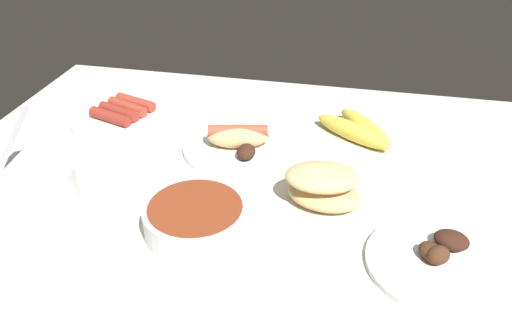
{
  "coord_description": "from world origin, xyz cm",
  "views": [
    {
      "loc": [
        -17.59,
        76.74,
        53.54
      ],
      "look_at": [
        -1.01,
        -0.41,
        3.0
      ],
      "focal_mm": 35.94,
      "sensor_mm": 36.0,
      "label": 1
    }
  ],
  "objects_px": {
    "bread_stack": "(323,186)",
    "banana_bunch": "(358,129)",
    "plate_hotdog_assembled": "(239,143)",
    "bowl_coleslaw": "(28,186)",
    "plate_grilled_meat": "(439,260)",
    "bowl_chili": "(196,218)",
    "plate_sausages": "(124,114)"
  },
  "relations": [
    {
      "from": "plate_grilled_meat",
      "to": "plate_hotdog_assembled",
      "type": "relative_size",
      "value": 0.95
    },
    {
      "from": "bowl_coleslaw",
      "to": "bread_stack",
      "type": "height_order",
      "value": "bowl_coleslaw"
    },
    {
      "from": "bowl_coleslaw",
      "to": "bowl_chili",
      "type": "xyz_separation_m",
      "value": [
        -0.3,
        0.02,
        -0.01
      ]
    },
    {
      "from": "plate_sausages",
      "to": "plate_hotdog_assembled",
      "type": "height_order",
      "value": "plate_hotdog_assembled"
    },
    {
      "from": "banana_bunch",
      "to": "plate_hotdog_assembled",
      "type": "xyz_separation_m",
      "value": [
        0.23,
        0.11,
        -0.0
      ]
    },
    {
      "from": "bowl_coleslaw",
      "to": "plate_hotdog_assembled",
      "type": "relative_size",
      "value": 0.71
    },
    {
      "from": "bowl_coleslaw",
      "to": "banana_bunch",
      "type": "relative_size",
      "value": 0.9
    },
    {
      "from": "bowl_coleslaw",
      "to": "banana_bunch",
      "type": "bearing_deg",
      "value": -147.25
    },
    {
      "from": "plate_grilled_meat",
      "to": "plate_hotdog_assembled",
      "type": "xyz_separation_m",
      "value": [
        0.37,
        -0.26,
        0.01
      ]
    },
    {
      "from": "plate_hotdog_assembled",
      "to": "bowl_chili",
      "type": "bearing_deg",
      "value": 88.63
    },
    {
      "from": "bowl_chili",
      "to": "plate_grilled_meat",
      "type": "bearing_deg",
      "value": -179.82
    },
    {
      "from": "bowl_coleslaw",
      "to": "plate_sausages",
      "type": "relative_size",
      "value": 0.67
    },
    {
      "from": "plate_hotdog_assembled",
      "to": "bread_stack",
      "type": "bearing_deg",
      "value": 142.3
    },
    {
      "from": "bowl_chili",
      "to": "plate_sausages",
      "type": "xyz_separation_m",
      "value": [
        0.28,
        -0.34,
        -0.02
      ]
    },
    {
      "from": "plate_grilled_meat",
      "to": "plate_hotdog_assembled",
      "type": "distance_m",
      "value": 0.45
    },
    {
      "from": "bread_stack",
      "to": "plate_hotdog_assembled",
      "type": "distance_m",
      "value": 0.23
    },
    {
      "from": "bowl_chili",
      "to": "bread_stack",
      "type": "distance_m",
      "value": 0.22
    },
    {
      "from": "bread_stack",
      "to": "plate_hotdog_assembled",
      "type": "height_order",
      "value": "bread_stack"
    },
    {
      "from": "banana_bunch",
      "to": "plate_hotdog_assembled",
      "type": "relative_size",
      "value": 0.79
    },
    {
      "from": "bread_stack",
      "to": "banana_bunch",
      "type": "bearing_deg",
      "value": -101.36
    },
    {
      "from": "bowl_coleslaw",
      "to": "plate_hotdog_assembled",
      "type": "xyz_separation_m",
      "value": [
        -0.31,
        -0.24,
        -0.02
      ]
    },
    {
      "from": "banana_bunch",
      "to": "plate_sausages",
      "type": "bearing_deg",
      "value": 2.52
    },
    {
      "from": "banana_bunch",
      "to": "bread_stack",
      "type": "height_order",
      "value": "bread_stack"
    },
    {
      "from": "banana_bunch",
      "to": "bowl_chili",
      "type": "xyz_separation_m",
      "value": [
        0.24,
        0.36,
        0.01
      ]
    },
    {
      "from": "plate_grilled_meat",
      "to": "plate_sausages",
      "type": "relative_size",
      "value": 0.89
    },
    {
      "from": "bread_stack",
      "to": "bowl_chili",
      "type": "bearing_deg",
      "value": 31.71
    },
    {
      "from": "bread_stack",
      "to": "plate_sausages",
      "type": "distance_m",
      "value": 0.52
    },
    {
      "from": "banana_bunch",
      "to": "plate_grilled_meat",
      "type": "xyz_separation_m",
      "value": [
        -0.13,
        0.36,
        -0.01
      ]
    },
    {
      "from": "bowl_coleslaw",
      "to": "plate_grilled_meat",
      "type": "bearing_deg",
      "value": 178.8
    },
    {
      "from": "bowl_chili",
      "to": "plate_grilled_meat",
      "type": "height_order",
      "value": "bowl_chili"
    },
    {
      "from": "banana_bunch",
      "to": "plate_grilled_meat",
      "type": "distance_m",
      "value": 0.39
    },
    {
      "from": "plate_hotdog_assembled",
      "to": "bowl_coleslaw",
      "type": "bearing_deg",
      "value": 38.15
    }
  ]
}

